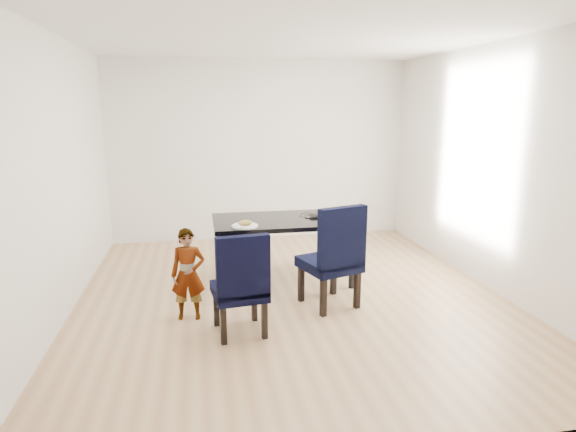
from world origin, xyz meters
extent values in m
cube|color=tan|center=(0.00, 0.00, -0.01)|extent=(4.50, 5.00, 0.01)
cube|color=white|center=(0.00, 0.00, 2.71)|extent=(4.50, 5.00, 0.01)
cube|color=white|center=(0.00, 2.50, 1.35)|extent=(4.50, 0.01, 2.70)
cube|color=silver|center=(0.00, -2.50, 1.35)|extent=(4.50, 0.01, 2.70)
cube|color=white|center=(-2.25, 0.00, 1.35)|extent=(0.01, 5.00, 2.70)
cube|color=silver|center=(2.25, 0.00, 1.35)|extent=(0.01, 5.00, 2.70)
cube|color=black|center=(0.00, 0.50, 0.38)|extent=(1.60, 0.90, 0.75)
cube|color=black|center=(-0.62, -0.74, 0.48)|extent=(0.51, 0.53, 0.96)
cube|color=black|center=(0.34, -0.28, 0.54)|extent=(0.66, 0.67, 1.07)
imported|color=#FF5C15|center=(-1.07, -0.35, 0.45)|extent=(0.34, 0.24, 0.89)
cylinder|color=silver|center=(-0.47, 0.21, 0.76)|extent=(0.33, 0.33, 0.02)
ellipsoid|color=olive|center=(-0.47, 0.20, 0.80)|extent=(0.17, 0.12, 0.06)
imported|color=black|center=(0.47, 0.57, 0.76)|extent=(0.35, 0.25, 0.03)
torus|color=black|center=(0.33, 0.50, 0.75)|extent=(0.15, 0.15, 0.01)
camera|label=1|loc=(-0.93, -4.80, 2.00)|focal=30.00mm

